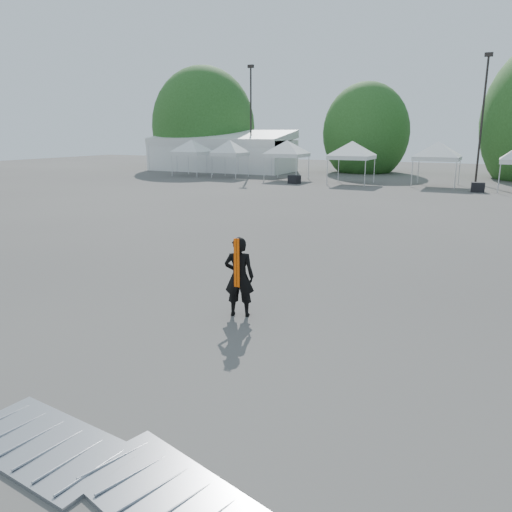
% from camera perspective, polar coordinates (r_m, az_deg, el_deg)
% --- Properties ---
extents(ground, '(120.00, 120.00, 0.00)m').
position_cam_1_polar(ground, '(13.11, 2.79, -3.87)').
color(ground, '#474442').
rests_on(ground, ground).
extents(marquee, '(15.00, 6.25, 4.23)m').
position_cam_1_polar(marquee, '(53.74, -3.98, 11.78)').
color(marquee, white).
rests_on(marquee, ground).
extents(light_pole_west, '(0.60, 0.25, 10.30)m').
position_cam_1_polar(light_pole_west, '(50.95, -0.59, 15.97)').
color(light_pole_west, black).
rests_on(light_pole_west, ground).
extents(light_pole_east, '(0.60, 0.25, 9.80)m').
position_cam_1_polar(light_pole_east, '(43.53, 24.50, 14.76)').
color(light_pole_east, black).
rests_on(light_pole_east, ground).
extents(tree_far_w, '(4.80, 4.80, 7.30)m').
position_cam_1_polar(tree_far_w, '(58.34, -6.01, 14.43)').
color(tree_far_w, '#382314').
rests_on(tree_far_w, ground).
extents(tree_mid_w, '(4.16, 4.16, 6.33)m').
position_cam_1_polar(tree_mid_w, '(53.06, 12.45, 13.58)').
color(tree_mid_w, '#382314').
rests_on(tree_mid_w, ground).
extents(tent_a, '(4.16, 4.16, 3.88)m').
position_cam_1_polar(tent_a, '(48.08, -7.37, 12.74)').
color(tent_a, silver).
rests_on(tent_a, ground).
extents(tent_b, '(3.74, 3.74, 3.88)m').
position_cam_1_polar(tent_b, '(45.64, -3.02, 12.77)').
color(tent_b, silver).
rests_on(tent_b, ground).
extents(tent_c, '(4.44, 4.44, 3.88)m').
position_cam_1_polar(tent_c, '(43.61, 3.57, 12.71)').
color(tent_c, silver).
rests_on(tent_c, ground).
extents(tent_d, '(4.50, 4.50, 3.88)m').
position_cam_1_polar(tent_d, '(40.77, 10.95, 12.40)').
color(tent_d, silver).
rests_on(tent_d, ground).
extents(tent_e, '(4.61, 4.61, 3.88)m').
position_cam_1_polar(tent_e, '(40.68, 20.12, 11.82)').
color(tent_e, silver).
rests_on(tent_e, ground).
extents(man, '(0.76, 0.62, 1.81)m').
position_cam_1_polar(man, '(11.04, -1.93, -2.37)').
color(man, black).
rests_on(man, ground).
extents(barrier_left, '(2.58, 1.50, 0.08)m').
position_cam_1_polar(barrier_left, '(7.53, -23.17, -19.14)').
color(barrier_left, '#9FA1A7').
rests_on(barrier_left, ground).
extents(barrier_mid, '(2.68, 1.84, 0.08)m').
position_cam_1_polar(barrier_mid, '(6.28, -10.06, -25.55)').
color(barrier_mid, '#9FA1A7').
rests_on(barrier_mid, ground).
extents(crate_west, '(1.01, 0.89, 0.66)m').
position_cam_1_polar(crate_west, '(40.32, 4.40, 8.71)').
color(crate_west, black).
rests_on(crate_west, ground).
extents(crate_mid, '(0.91, 0.74, 0.67)m').
position_cam_1_polar(crate_mid, '(37.67, 24.01, 7.19)').
color(crate_mid, black).
rests_on(crate_mid, ground).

